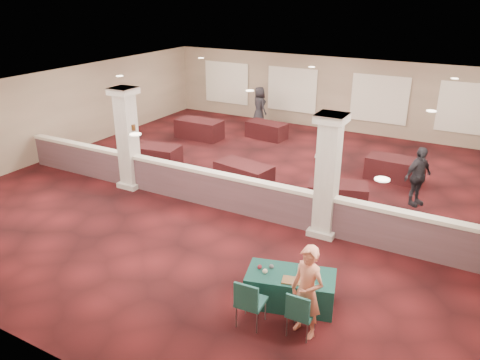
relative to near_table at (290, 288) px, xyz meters
The scene contains 32 objects.
ground 5.73m from the near_table, 126.40° to the left, with size 16.00×16.00×0.00m, color #481214.
wall_back 13.12m from the near_table, 105.08° to the left, with size 16.00×0.04×3.20m, color #85715C.
wall_front 4.96m from the near_table, 135.02° to the right, with size 16.00×0.04×3.20m, color #85715C.
wall_left 12.36m from the near_table, 157.99° to the left, with size 0.04×16.00×3.20m, color #85715C.
ceiling 6.40m from the near_table, 126.40° to the left, with size 16.00×16.00×0.02m, color white.
partition_wall 4.61m from the near_table, 137.54° to the left, with size 15.60×0.28×1.10m.
column_left 7.67m from the near_table, 155.75° to the left, with size 0.72×0.72×3.20m.
column_right 3.39m from the near_table, 97.26° to the left, with size 0.72×0.72×3.20m.
sconce_left 7.99m from the near_table, 156.59° to the left, with size 0.12×0.12×0.18m.
sconce_right 7.50m from the near_table, 154.84° to the left, with size 0.12×0.12×0.18m.
near_table is the anchor object (origin of this frame).
conf_chair_main 1.02m from the near_table, 57.24° to the right, with size 0.48×0.48×0.95m.
conf_chair_side 1.15m from the near_table, 110.37° to the right, with size 0.54×0.55×1.01m.
woman 1.08m from the near_table, 48.99° to the right, with size 0.66×0.44×1.82m, color #FF916E.
far_table_front_left 8.95m from the near_table, 146.31° to the left, with size 1.84×0.92×0.75m, color black.
far_table_front_center 6.17m from the near_table, 127.36° to the left, with size 1.84×0.92×0.75m, color black.
far_table_front_right 4.95m from the near_table, 97.27° to the left, with size 1.71×0.85×0.69m, color black.
far_table_back_left 11.63m from the near_table, 132.72° to the left, with size 1.95×0.97×0.79m, color black.
far_table_back_center 11.31m from the near_table, 118.49° to the left, with size 1.68×0.84×0.68m, color black.
far_table_back_right 7.82m from the near_table, 87.01° to the left, with size 1.83×0.92×0.74m, color black.
attendee_a 9.71m from the near_table, 150.27° to the left, with size 0.91×0.51×1.90m, color black.
attendee_b 7.06m from the near_table, 103.98° to the left, with size 1.07×0.49×1.68m, color silver.
attendee_c 6.28m from the near_table, 77.51° to the left, with size 1.05×0.50×1.78m, color black.
attendee_d 13.36m from the near_table, 119.57° to the left, with size 0.88×0.48×1.78m, color black.
laptop_base 0.45m from the near_table, ahead, with size 0.31×0.21×0.02m, color silver.
laptop_screen 0.54m from the near_table, 27.36° to the left, with size 0.31×0.01×0.20m, color silver.
screen_glow 0.52m from the near_table, 26.07° to the left, with size 0.28×0.00×0.18m, color silver.
knitting 0.42m from the near_table, 63.56° to the right, with size 0.37×0.28×0.03m, color #A85F1A.
yarn_cream 0.65m from the near_table, 154.57° to the right, with size 0.10×0.10×0.10m, color beige.
yarn_red 0.75m from the near_table, 168.96° to the right, with size 0.09×0.09×0.09m, color maroon.
yarn_grey 0.58m from the near_table, behind, with size 0.10×0.10×0.10m, color #4D4C52.
scissors 0.74m from the near_table, ahead, with size 0.11×0.03×0.01m, color red.
Camera 1 is at (6.33, -12.00, 5.97)m, focal length 35.00 mm.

